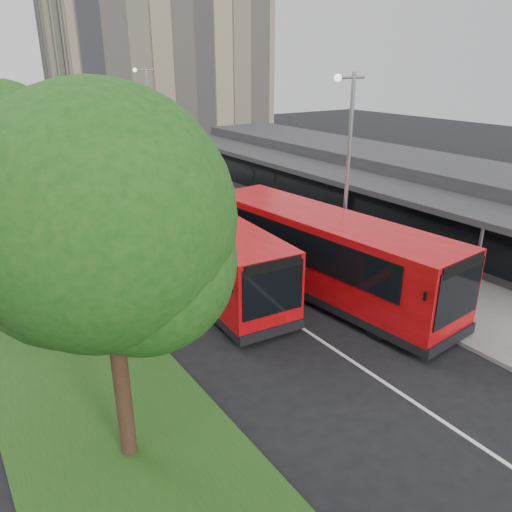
{
  "coord_description": "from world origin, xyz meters",
  "views": [
    {
      "loc": [
        -9.61,
        -12.21,
        8.51
      ],
      "look_at": [
        0.31,
        2.69,
        1.5
      ],
      "focal_mm": 35.0,
      "sensor_mm": 36.0,
      "label": 1
    }
  ],
  "objects_px": {
    "tree_mid": "(4,156)",
    "car_near": "(60,151)",
    "tree_near": "(103,235)",
    "bus_main": "(324,255)",
    "lamp_post_near": "(347,165)",
    "car_far": "(18,143)",
    "bus_second": "(206,251)",
    "lamp_post_far": "(149,119)",
    "bollard": "(193,187)",
    "litter_bin": "(264,216)"
  },
  "relations": [
    {
      "from": "tree_near",
      "to": "car_far",
      "type": "distance_m",
      "value": 47.71
    },
    {
      "from": "car_near",
      "to": "car_far",
      "type": "height_order",
      "value": "car_far"
    },
    {
      "from": "car_far",
      "to": "car_near",
      "type": "bearing_deg",
      "value": -63.8
    },
    {
      "from": "tree_near",
      "to": "lamp_post_far",
      "type": "height_order",
      "value": "tree_near"
    },
    {
      "from": "tree_mid",
      "to": "lamp_post_near",
      "type": "height_order",
      "value": "lamp_post_near"
    },
    {
      "from": "bus_second",
      "to": "car_near",
      "type": "distance_m",
      "value": 33.74
    },
    {
      "from": "tree_near",
      "to": "tree_mid",
      "type": "height_order",
      "value": "tree_near"
    },
    {
      "from": "litter_bin",
      "to": "car_far",
      "type": "height_order",
      "value": "car_far"
    },
    {
      "from": "tree_mid",
      "to": "car_near",
      "type": "height_order",
      "value": "tree_mid"
    },
    {
      "from": "litter_bin",
      "to": "bollard",
      "type": "relative_size",
      "value": 0.92
    },
    {
      "from": "lamp_post_far",
      "to": "tree_mid",
      "type": "bearing_deg",
      "value": -130.68
    },
    {
      "from": "litter_bin",
      "to": "lamp_post_near",
      "type": "bearing_deg",
      "value": -98.67
    },
    {
      "from": "bus_main",
      "to": "car_far",
      "type": "bearing_deg",
      "value": 89.67
    },
    {
      "from": "tree_mid",
      "to": "bus_main",
      "type": "bearing_deg",
      "value": -40.1
    },
    {
      "from": "tree_near",
      "to": "bollard",
      "type": "bearing_deg",
      "value": 59.34
    },
    {
      "from": "bus_second",
      "to": "bollard",
      "type": "bearing_deg",
      "value": 69.39
    },
    {
      "from": "bus_main",
      "to": "litter_bin",
      "type": "distance_m",
      "value": 8.68
    },
    {
      "from": "bus_main",
      "to": "car_near",
      "type": "bearing_deg",
      "value": 86.5
    },
    {
      "from": "tree_near",
      "to": "lamp_post_far",
      "type": "relative_size",
      "value": 1.04
    },
    {
      "from": "bollard",
      "to": "car_far",
      "type": "distance_m",
      "value": 27.52
    },
    {
      "from": "tree_mid",
      "to": "litter_bin",
      "type": "height_order",
      "value": "tree_mid"
    },
    {
      "from": "lamp_post_near",
      "to": "bus_main",
      "type": "xyz_separation_m",
      "value": [
        -1.71,
        -0.88,
        -3.1
      ]
    },
    {
      "from": "tree_near",
      "to": "lamp_post_near",
      "type": "height_order",
      "value": "tree_near"
    },
    {
      "from": "litter_bin",
      "to": "car_far",
      "type": "xyz_separation_m",
      "value": [
        -6.49,
        34.92,
        0.06
      ]
    },
    {
      "from": "tree_mid",
      "to": "car_near",
      "type": "distance_m",
      "value": 30.35
    },
    {
      "from": "tree_mid",
      "to": "lamp_post_far",
      "type": "relative_size",
      "value": 0.99
    },
    {
      "from": "bollard",
      "to": "car_far",
      "type": "height_order",
      "value": "car_far"
    },
    {
      "from": "lamp_post_far",
      "to": "car_far",
      "type": "xyz_separation_m",
      "value": [
        -5.38,
        22.19,
        -4.04
      ]
    },
    {
      "from": "tree_near",
      "to": "bus_main",
      "type": "xyz_separation_m",
      "value": [
        9.42,
        4.07,
        -3.75
      ]
    },
    {
      "from": "tree_near",
      "to": "bus_main",
      "type": "distance_m",
      "value": 10.93
    },
    {
      "from": "lamp_post_far",
      "to": "bus_second",
      "type": "xyz_separation_m",
      "value": [
        -5.14,
        -17.77,
        -3.23
      ]
    },
    {
      "from": "litter_bin",
      "to": "bollard",
      "type": "bearing_deg",
      "value": 91.2
    },
    {
      "from": "bus_second",
      "to": "car_near",
      "type": "height_order",
      "value": "bus_second"
    },
    {
      "from": "bus_main",
      "to": "bus_second",
      "type": "distance_m",
      "value": 4.63
    },
    {
      "from": "lamp_post_far",
      "to": "bollard",
      "type": "distance_m",
      "value": 6.2
    },
    {
      "from": "tree_mid",
      "to": "bus_second",
      "type": "bearing_deg",
      "value": -38.81
    },
    {
      "from": "tree_near",
      "to": "bus_second",
      "type": "relative_size",
      "value": 0.8
    },
    {
      "from": "bus_main",
      "to": "bollard",
      "type": "distance_m",
      "value": 16.52
    },
    {
      "from": "car_near",
      "to": "lamp_post_near",
      "type": "bearing_deg",
      "value": -79.67
    },
    {
      "from": "tree_near",
      "to": "car_near",
      "type": "bearing_deg",
      "value": 78.48
    },
    {
      "from": "litter_bin",
      "to": "tree_near",
      "type": "bearing_deg",
      "value": -135.05
    },
    {
      "from": "car_near",
      "to": "litter_bin",
      "type": "bearing_deg",
      "value": -76.36
    },
    {
      "from": "lamp_post_near",
      "to": "bus_main",
      "type": "bearing_deg",
      "value": -152.72
    },
    {
      "from": "tree_near",
      "to": "lamp_post_near",
      "type": "relative_size",
      "value": 1.04
    },
    {
      "from": "lamp_post_far",
      "to": "lamp_post_near",
      "type": "bearing_deg",
      "value": -90.0
    },
    {
      "from": "bus_main",
      "to": "car_near",
      "type": "height_order",
      "value": "bus_main"
    },
    {
      "from": "car_far",
      "to": "bollard",
      "type": "bearing_deg",
      "value": -72.76
    },
    {
      "from": "bus_main",
      "to": "bus_second",
      "type": "xyz_separation_m",
      "value": [
        -3.43,
        3.11,
        -0.13
      ]
    },
    {
      "from": "tree_mid",
      "to": "lamp_post_near",
      "type": "distance_m",
      "value": 13.18
    },
    {
      "from": "lamp_post_near",
      "to": "car_near",
      "type": "height_order",
      "value": "lamp_post_near"
    }
  ]
}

